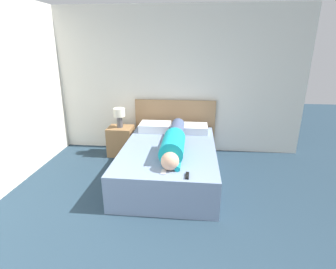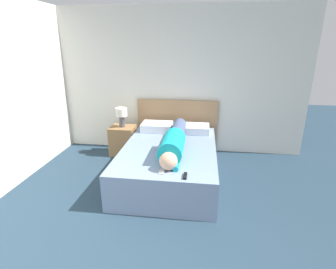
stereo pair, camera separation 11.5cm
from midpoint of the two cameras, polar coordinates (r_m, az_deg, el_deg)
name	(u,v)px [view 2 (the right image)]	position (r m, az deg, el deg)	size (l,w,h in m)	color
wall_back	(165,82)	(4.89, 0.00, 11.40)	(5.07, 0.06, 2.60)	silver
bed	(169,162)	(4.02, 1.12, -6.02)	(1.38, 2.06, 0.50)	#7589A8
headboard	(177,126)	(4.97, 2.64, 1.92)	(1.50, 0.04, 0.98)	#A37A51
nightstand	(123,140)	(4.93, -9.09, -1.25)	(0.44, 0.39, 0.53)	olive
table_lamp	(122,114)	(4.78, -9.40, 4.34)	(0.21, 0.21, 0.35)	#4C4C51
person_lying	(174,142)	(3.75, 2.24, -1.56)	(0.31, 1.64, 0.31)	tan
pillow_near_headboard	(157,127)	(4.64, -1.70, 1.70)	(0.53, 0.39, 0.14)	white
pillow_second	(194,129)	(4.58, 6.49, 1.27)	(0.51, 0.39, 0.12)	white
tv_remote	(185,176)	(3.08, 4.82, -8.98)	(0.04, 0.15, 0.02)	black
cell_phone	(162,172)	(3.18, -0.29, -8.10)	(0.06, 0.13, 0.01)	#B2B7BC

